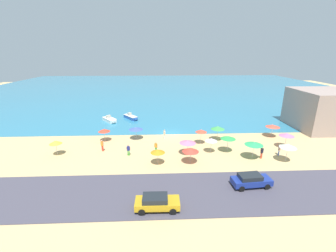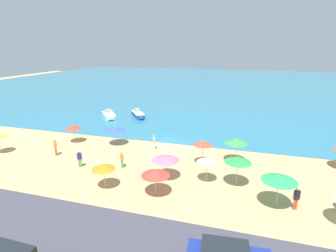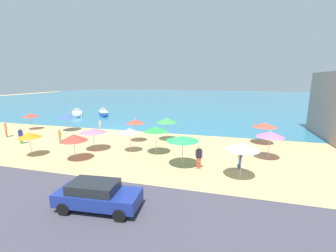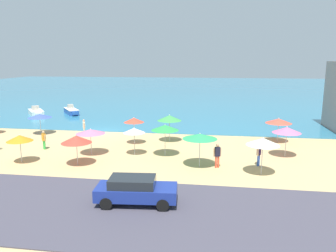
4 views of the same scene
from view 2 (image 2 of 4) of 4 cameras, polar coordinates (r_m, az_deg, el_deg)
The scene contains 20 objects.
ground_plane at distance 31.57m, azimuth 0.21°, elevation -3.81°, with size 160.00×160.00×0.00m, color tan.
sea at distance 84.53m, azimuth 10.64°, elevation 9.02°, with size 150.00×110.00×0.05m, color teal.
coastal_road at distance 17.24m, azimuth -18.14°, elevation -24.26°, with size 80.00×8.00×0.06m, color #44404D.
beach_umbrella_0 at distance 21.96m, azimuth -13.87°, elevation -8.55°, with size 1.91×1.91×2.21m.
beach_umbrella_1 at distance 20.38m, azimuth -2.75°, elevation -10.00°, with size 2.22×2.22×2.29m.
beach_umbrella_4 at distance 22.80m, azimuth -0.54°, elevation -7.02°, with size 2.40×2.40×2.17m.
beach_umbrella_5 at distance 22.25m, azimuth 15.02°, elevation -7.11°, with size 2.21×2.21×2.61m.
beach_umbrella_6 at distance 26.63m, azimuth 14.61°, elevation -3.15°, with size 2.26×2.26×2.60m.
beach_umbrella_7 at distance 33.36m, azimuth -19.89°, elevation -0.20°, with size 1.95×1.95×2.23m.
beach_umbrella_9 at distance 20.34m, azimuth 23.09°, elevation -10.49°, with size 2.49×2.49×2.51m.
beach_umbrella_11 at distance 22.45m, azimuth 8.51°, elevation -7.30°, with size 1.75×1.75×2.29m.
beach_umbrella_12 at distance 31.26m, azimuth -11.37°, elevation -0.64°, with size 2.38×2.38×2.18m.
beach_umbrella_13 at distance 25.56m, azimuth 7.63°, elevation -3.68°, with size 1.85×1.85×2.52m.
bather_0 at distance 30.29m, azimuth -23.32°, elevation -4.11°, with size 0.51×0.36×1.81m.
bather_1 at distance 29.54m, azimuth -3.02°, elevation -3.33°, with size 0.35×0.53×1.71m.
bather_2 at distance 21.13m, azimuth 26.19°, elevation -13.75°, with size 0.54×0.33×1.77m.
bather_4 at distance 26.65m, azimuth -18.69°, elevation -6.59°, with size 0.55×0.31×1.69m.
bather_5 at distance 25.53m, azimuth -10.01°, elevation -7.05°, with size 0.48×0.39×1.62m.
skiff_nearshore at distance 43.50m, azimuth -6.57°, elevation 2.54°, with size 3.51×4.19×1.31m.
skiff_offshore at distance 43.76m, azimuth -12.75°, elevation 2.31°, with size 3.60×4.04×1.28m.
Camera 2 is at (8.11, -28.40, 11.14)m, focal length 28.00 mm.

